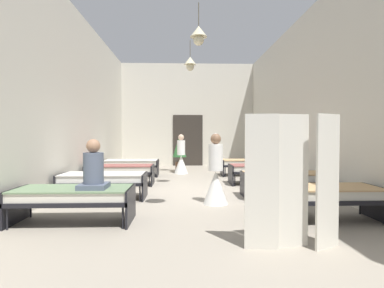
% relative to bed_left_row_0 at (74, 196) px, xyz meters
% --- Properties ---
extents(ground_plane, '(6.84, 13.71, 0.10)m').
position_rel_bed_left_row_0_xyz_m(ground_plane, '(2.07, 2.85, -0.49)').
color(ground_plane, '#9E9384').
extents(room_shell, '(6.64, 13.31, 4.84)m').
position_rel_bed_left_row_0_xyz_m(room_shell, '(2.07, 4.22, 1.99)').
color(room_shell, beige).
rests_on(room_shell, ground).
extents(bed_left_row_0, '(1.90, 0.84, 0.57)m').
position_rel_bed_left_row_0_xyz_m(bed_left_row_0, '(0.00, 0.00, 0.00)').
color(bed_left_row_0, black).
rests_on(bed_left_row_0, ground).
extents(bed_right_row_0, '(1.90, 0.84, 0.57)m').
position_rel_bed_left_row_0_xyz_m(bed_right_row_0, '(4.14, 0.00, 0.00)').
color(bed_right_row_0, black).
rests_on(bed_right_row_0, ground).
extents(bed_left_row_1, '(1.90, 0.84, 0.57)m').
position_rel_bed_left_row_0_xyz_m(bed_left_row_1, '(0.00, 1.90, 0.00)').
color(bed_left_row_1, black).
rests_on(bed_left_row_1, ground).
extents(bed_right_row_1, '(1.90, 0.84, 0.57)m').
position_rel_bed_left_row_0_xyz_m(bed_right_row_1, '(4.14, 1.90, 0.00)').
color(bed_right_row_1, black).
rests_on(bed_right_row_1, ground).
extents(bed_left_row_2, '(1.90, 0.84, 0.57)m').
position_rel_bed_left_row_0_xyz_m(bed_left_row_2, '(0.00, 3.80, 0.00)').
color(bed_left_row_2, black).
rests_on(bed_left_row_2, ground).
extents(bed_right_row_2, '(1.90, 0.84, 0.57)m').
position_rel_bed_left_row_0_xyz_m(bed_right_row_2, '(4.14, 3.80, 0.00)').
color(bed_right_row_2, black).
rests_on(bed_right_row_2, ground).
extents(bed_left_row_3, '(1.90, 0.84, 0.57)m').
position_rel_bed_left_row_0_xyz_m(bed_left_row_3, '(0.00, 5.70, 0.00)').
color(bed_left_row_3, black).
rests_on(bed_left_row_3, ground).
extents(bed_right_row_3, '(1.90, 0.84, 0.57)m').
position_rel_bed_left_row_0_xyz_m(bed_right_row_3, '(4.14, 5.70, 0.00)').
color(bed_right_row_3, black).
rests_on(bed_right_row_3, ground).
extents(nurse_near_aisle, '(0.52, 0.52, 1.49)m').
position_rel_bed_left_row_0_xyz_m(nurse_near_aisle, '(1.75, 6.35, 0.09)').
color(nurse_near_aisle, white).
rests_on(nurse_near_aisle, ground).
extents(nurse_mid_aisle, '(0.52, 0.52, 1.49)m').
position_rel_bed_left_row_0_xyz_m(nurse_mid_aisle, '(2.48, 1.27, 0.09)').
color(nurse_mid_aisle, white).
rests_on(nurse_mid_aisle, ground).
extents(patient_seated_primary, '(0.44, 0.44, 0.80)m').
position_rel_bed_left_row_0_xyz_m(patient_seated_primary, '(0.35, -0.08, 0.43)').
color(patient_seated_primary, '#515B70').
rests_on(patient_seated_primary, bed_left_row_0).
extents(potted_plant, '(0.55, 0.55, 1.43)m').
position_rel_bed_left_row_0_xyz_m(potted_plant, '(1.69, 7.04, 0.45)').
color(potted_plant, brown).
rests_on(potted_plant, ground).
extents(privacy_screen, '(1.24, 0.23, 1.70)m').
position_rel_bed_left_row_0_xyz_m(privacy_screen, '(3.19, -1.24, 0.41)').
color(privacy_screen, silver).
rests_on(privacy_screen, ground).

